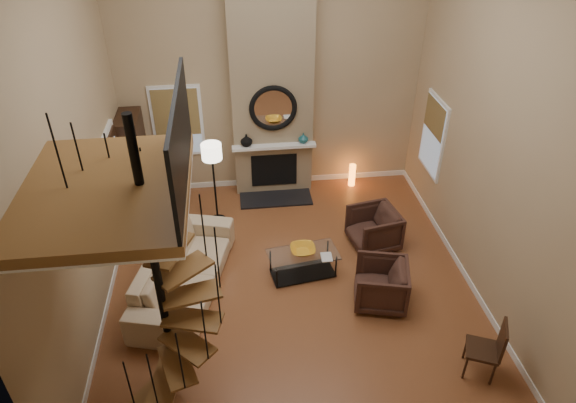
{
  "coord_description": "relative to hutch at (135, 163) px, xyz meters",
  "views": [
    {
      "loc": [
        -0.82,
        -6.45,
        6.05
      ],
      "look_at": [
        0.0,
        0.4,
        1.4
      ],
      "focal_mm": 32.2,
      "sensor_mm": 36.0,
      "label": 1
    }
  ],
  "objects": [
    {
      "name": "ground",
      "position": [
        2.78,
        -2.78,
        -0.95
      ],
      "size": [
        6.0,
        6.5,
        0.01
      ],
      "primitive_type": "cube",
      "color": "#9E5C33",
      "rests_on": "ground"
    },
    {
      "name": "back_wall",
      "position": [
        2.78,
        0.47,
        1.8
      ],
      "size": [
        6.0,
        0.02,
        5.5
      ],
      "primitive_type": "cube",
      "color": "tan",
      "rests_on": "ground"
    },
    {
      "name": "front_wall",
      "position": [
        2.78,
        -6.03,
        1.8
      ],
      "size": [
        6.0,
        0.02,
        5.5
      ],
      "primitive_type": "cube",
      "color": "tan",
      "rests_on": "ground"
    },
    {
      "name": "left_wall",
      "position": [
        -0.22,
        -2.78,
        1.8
      ],
      "size": [
        0.02,
        6.5,
        5.5
      ],
      "primitive_type": "cube",
      "color": "tan",
      "rests_on": "ground"
    },
    {
      "name": "right_wall",
      "position": [
        5.78,
        -2.78,
        1.8
      ],
      "size": [
        0.02,
        6.5,
        5.5
      ],
      "primitive_type": "cube",
      "color": "tan",
      "rests_on": "ground"
    },
    {
      "name": "baseboard_back",
      "position": [
        2.78,
        0.46,
        -0.89
      ],
      "size": [
        6.0,
        0.02,
        0.12
      ],
      "primitive_type": "cube",
      "color": "white",
      "rests_on": "ground"
    },
    {
      "name": "baseboard_left",
      "position": [
        -0.21,
        -2.78,
        -0.89
      ],
      "size": [
        0.02,
        6.5,
        0.12
      ],
      "primitive_type": "cube",
      "color": "white",
      "rests_on": "ground"
    },
    {
      "name": "baseboard_right",
      "position": [
        5.77,
        -2.78,
        -0.89
      ],
      "size": [
        0.02,
        6.5,
        0.12
      ],
      "primitive_type": "cube",
      "color": "white",
      "rests_on": "ground"
    },
    {
      "name": "chimney_breast",
      "position": [
        2.78,
        0.28,
        1.8
      ],
      "size": [
        1.6,
        0.38,
        5.5
      ],
      "primitive_type": "cube",
      "color": "#8A775A",
      "rests_on": "ground"
    },
    {
      "name": "hearth",
      "position": [
        2.78,
        -0.21,
        -0.93
      ],
      "size": [
        1.5,
        0.6,
        0.04
      ],
      "primitive_type": "cube",
      "color": "black",
      "rests_on": "ground"
    },
    {
      "name": "firebox",
      "position": [
        2.78,
        0.08,
        -0.4
      ],
      "size": [
        0.95,
        0.02,
        0.72
      ],
      "primitive_type": "cube",
      "color": "black",
      "rests_on": "chimney_breast"
    },
    {
      "name": "mantel",
      "position": [
        2.78,
        0.0,
        0.2
      ],
      "size": [
        1.7,
        0.18,
        0.06
      ],
      "primitive_type": "cube",
      "color": "white",
      "rests_on": "chimney_breast"
    },
    {
      "name": "mirror_frame",
      "position": [
        2.78,
        0.06,
        1.0
      ],
      "size": [
        0.94,
        0.1,
        0.94
      ],
      "primitive_type": "torus",
      "rotation": [
        1.57,
        0.0,
        0.0
      ],
      "color": "black",
      "rests_on": "chimney_breast"
    },
    {
      "name": "mirror_disc",
      "position": [
        2.78,
        0.07,
        1.0
      ],
      "size": [
        0.8,
        0.01,
        0.8
      ],
      "primitive_type": "cylinder",
      "rotation": [
        1.57,
        0.0,
        0.0
      ],
      "color": "white",
      "rests_on": "chimney_breast"
    },
    {
      "name": "vase_left",
      "position": [
        2.23,
        0.04,
        0.35
      ],
      "size": [
        0.24,
        0.24,
        0.25
      ],
      "primitive_type": "imported",
      "color": "black",
      "rests_on": "mantel"
    },
    {
      "name": "vase_right",
      "position": [
        3.38,
        0.04,
        0.33
      ],
      "size": [
        0.2,
        0.2,
        0.21
      ],
      "primitive_type": "imported",
      "color": "#195259",
      "rests_on": "mantel"
    },
    {
      "name": "window_back",
      "position": [
        0.88,
        0.44,
        0.67
      ],
      "size": [
        1.02,
        0.06,
        1.52
      ],
      "color": "white",
      "rests_on": "back_wall"
    },
    {
      "name": "window_right",
      "position": [
        5.75,
        -0.78,
        0.68
      ],
      "size": [
        0.06,
        1.02,
        1.52
      ],
      "color": "white",
      "rests_on": "right_wall"
    },
    {
      "name": "entry_door",
      "position": [
        -0.18,
        -0.98,
        0.1
      ],
      "size": [
        0.1,
        1.05,
        2.16
      ],
      "color": "white",
      "rests_on": "ground"
    },
    {
      "name": "loft",
      "position": [
        0.73,
        -4.58,
        2.29
      ],
      "size": [
        1.7,
        2.2,
        1.09
      ],
      "color": "brown",
      "rests_on": "left_wall"
    },
    {
      "name": "spiral_stair",
      "position": [
        1.0,
        -4.57,
        0.83
      ],
      "size": [
        1.47,
        1.47,
        4.06
      ],
      "color": "black",
      "rests_on": "ground"
    },
    {
      "name": "hutch",
      "position": [
        0.0,
        0.0,
        0.0
      ],
      "size": [
        0.43,
        0.91,
        2.03
      ],
      "primitive_type": "cube",
      "color": "#321C10",
      "rests_on": "ground"
    },
    {
      "name": "sofa",
      "position": [
        1.02,
        -2.67,
        -0.55
      ],
      "size": [
        1.71,
        2.88,
        0.79
      ],
      "primitive_type": "imported",
      "rotation": [
        0.0,
        0.0,
        1.32
      ],
      "color": "#CCB28D",
      "rests_on": "ground"
    },
    {
      "name": "armchair_near",
      "position": [
        4.49,
        -1.89,
        -0.6
      ],
      "size": [
        0.97,
        0.95,
        0.76
      ],
      "primitive_type": "imported",
      "rotation": [
        0.0,
        0.0,
        -1.38
      ],
      "color": "#3E241D",
      "rests_on": "ground"
    },
    {
      "name": "armchair_far",
      "position": [
        4.23,
        -3.38,
        -0.6
      ],
      "size": [
        1.0,
        0.98,
        0.75
      ],
      "primitive_type": "imported",
      "rotation": [
        0.0,
        0.0,
        -1.81
      ],
      "color": "#3E241D",
      "rests_on": "ground"
    },
    {
      "name": "coffee_table",
      "position": [
        3.01,
        -2.58,
        -0.67
      ],
      "size": [
        1.25,
        0.76,
        0.45
      ],
      "color": "silver",
      "rests_on": "ground"
    },
    {
      "name": "bowl",
      "position": [
        3.01,
        -2.53,
        -0.45
      ],
      "size": [
        0.42,
        0.42,
        0.11
      ],
      "primitive_type": "imported",
      "color": "gold",
      "rests_on": "coffee_table"
    },
    {
      "name": "book",
      "position": [
        3.36,
        -2.73,
        -0.49
      ],
      "size": [
        0.2,
        0.26,
        0.02
      ],
      "primitive_type": "imported",
      "rotation": [
        0.0,
        0.0,
        -0.04
      ],
      "color": "gray",
      "rests_on": "coffee_table"
    },
    {
      "name": "floor_lamp",
      "position": [
        1.56,
        -0.81,
        0.46
      ],
      "size": [
        0.38,
        0.38,
        1.7
      ],
      "color": "black",
      "rests_on": "ground"
    },
    {
      "name": "accent_lamp",
      "position": [
        4.49,
        0.18,
        -0.7
      ],
      "size": [
        0.14,
        0.14,
        0.51
      ],
      "primitive_type": "cylinder",
      "color": "orange",
      "rests_on": "ground"
    },
    {
      "name": "side_chair",
      "position": [
        5.23,
        -4.91,
        -0.42
      ],
      "size": [
        0.56,
        0.56,
        0.94
      ],
      "color": "#321C10",
      "rests_on": "ground"
    }
  ]
}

